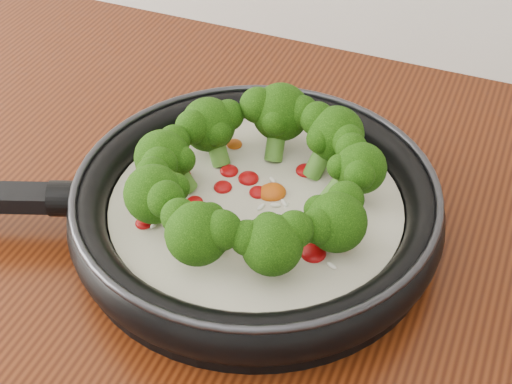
% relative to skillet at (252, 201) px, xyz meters
% --- Properties ---
extents(skillet, '(0.58, 0.45, 0.10)m').
position_rel_skillet_xyz_m(skillet, '(0.00, 0.00, 0.00)').
color(skillet, black).
rests_on(skillet, counter).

